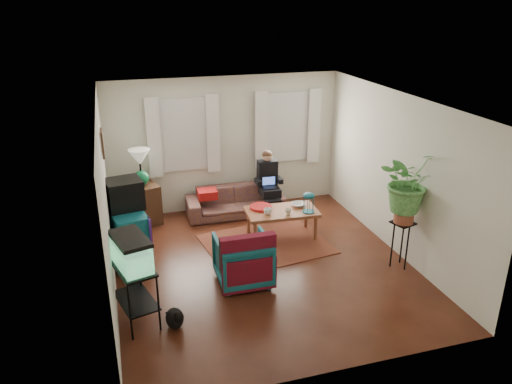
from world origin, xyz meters
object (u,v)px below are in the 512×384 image
object	(u,v)px
side_table	(144,204)
coffee_table	(282,224)
dresser	(129,235)
aquarium_stand	(136,295)
plant_stand	(400,244)
sofa	(235,197)
armchair	(243,258)

from	to	relation	value
side_table	coffee_table	size ratio (longest dim) A/B	0.61
side_table	dresser	distance (m)	1.38
aquarium_stand	dresser	bearing A→B (deg)	74.24
coffee_table	plant_stand	world-z (taller)	plant_stand
sofa	aquarium_stand	xyz separation A→B (m)	(-2.07, -2.96, 0.05)
aquarium_stand	armchair	bearing A→B (deg)	4.27
coffee_table	plant_stand	distance (m)	2.07
sofa	coffee_table	world-z (taller)	sofa
dresser	coffee_table	xyz separation A→B (m)	(2.60, 0.07, -0.18)
side_table	plant_stand	world-z (taller)	plant_stand
coffee_table	plant_stand	xyz separation A→B (m)	(1.43, -1.49, 0.12)
coffee_table	plant_stand	bearing A→B (deg)	-42.67
aquarium_stand	armchair	xyz separation A→B (m)	(1.58, 0.56, -0.01)
side_table	aquarium_stand	bearing A→B (deg)	-96.53
armchair	coffee_table	bearing A→B (deg)	-129.63
sofa	dresser	xyz separation A→B (m)	(-2.06, -1.24, 0.07)
side_table	sofa	bearing A→B (deg)	-3.10
aquarium_stand	armchair	size ratio (longest dim) A/B	1.03
aquarium_stand	armchair	distance (m)	1.68
side_table	plant_stand	xyz separation A→B (m)	(3.69, -2.76, 0.00)
armchair	coffee_table	world-z (taller)	armchair
dresser	coffee_table	world-z (taller)	dresser
aquarium_stand	sofa	bearing A→B (deg)	39.67
dresser	aquarium_stand	xyz separation A→B (m)	(-0.01, -1.72, -0.03)
side_table	aquarium_stand	distance (m)	3.08
sofa	armchair	distance (m)	2.45
dresser	armchair	bearing A→B (deg)	-46.75
aquarium_stand	plant_stand	xyz separation A→B (m)	(4.04, 0.30, -0.03)
dresser	coffee_table	bearing A→B (deg)	-8.81
coffee_table	plant_stand	size ratio (longest dim) A/B	1.62
dresser	coffee_table	distance (m)	2.60
side_table	coffee_table	distance (m)	2.59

